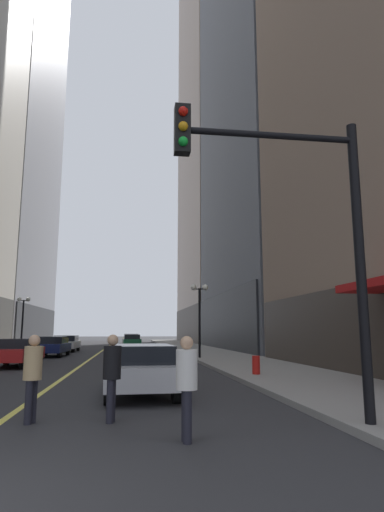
{
  "coord_description": "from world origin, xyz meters",
  "views": [
    {
      "loc": [
        2.37,
        -4.21,
        1.69
      ],
      "look_at": [
        7.02,
        29.18,
        7.47
      ],
      "focal_mm": 30.68,
      "sensor_mm": 36.0,
      "label": 1
    }
  ],
  "objects_px": {
    "car_red": "(15,351)",
    "fire_hydrant_right": "(256,367)",
    "pedestrian_in_white_shirt": "(187,380)",
    "pedestrian_in_black_coat": "(112,371)",
    "car_green": "(132,340)",
    "pedestrian_in_tan_trench": "(33,371)",
    "street_lamp_left_far": "(23,312)",
    "car_yellow": "(131,339)",
    "car_silver": "(140,367)",
    "street_lamp_right_mid": "(199,304)",
    "car_navy": "(53,346)",
    "car_white": "(66,343)",
    "traffic_light_near_right": "(302,214)"
  },
  "relations": [
    {
      "from": "pedestrian_in_black_coat",
      "to": "car_silver",
      "type": "bearing_deg",
      "value": 79.85
    },
    {
      "from": "car_red",
      "to": "traffic_light_near_right",
      "type": "height_order",
      "value": "traffic_light_near_right"
    },
    {
      "from": "pedestrian_in_white_shirt",
      "to": "street_lamp_left_far",
      "type": "bearing_deg",
      "value": 107.49
    },
    {
      "from": "car_white",
      "to": "car_yellow",
      "type": "relative_size",
      "value": 0.96
    },
    {
      "from": "car_navy",
      "to": "street_lamp_right_mid",
      "type": "distance_m",
      "value": 10.77
    },
    {
      "from": "car_silver",
      "to": "car_green",
      "type": "height_order",
      "value": "same"
    },
    {
      "from": "car_yellow",
      "to": "street_lamp_right_mid",
      "type": "bearing_deg",
      "value": -82.84
    },
    {
      "from": "car_silver",
      "to": "traffic_light_near_right",
      "type": "distance_m",
      "value": 6.38
    },
    {
      "from": "car_red",
      "to": "street_lamp_left_far",
      "type": "relative_size",
      "value": 0.98
    },
    {
      "from": "street_lamp_right_mid",
      "to": "fire_hydrant_right",
      "type": "distance_m",
      "value": 10.39
    },
    {
      "from": "car_green",
      "to": "pedestrian_in_white_shirt",
      "type": "distance_m",
      "value": 39.81
    },
    {
      "from": "pedestrian_in_white_shirt",
      "to": "pedestrian_in_black_coat",
      "type": "xyz_separation_m",
      "value": [
        -1.22,
        1.66,
        0.01
      ]
    },
    {
      "from": "car_yellow",
      "to": "pedestrian_in_tan_trench",
      "type": "bearing_deg",
      "value": -92.34
    },
    {
      "from": "street_lamp_right_mid",
      "to": "car_yellow",
      "type": "bearing_deg",
      "value": 97.16
    },
    {
      "from": "car_yellow",
      "to": "fire_hydrant_right",
      "type": "height_order",
      "value": "car_yellow"
    },
    {
      "from": "pedestrian_in_tan_trench",
      "to": "street_lamp_left_far",
      "type": "bearing_deg",
      "value": 103.56
    },
    {
      "from": "car_red",
      "to": "fire_hydrant_right",
      "type": "relative_size",
      "value": 5.41
    },
    {
      "from": "car_navy",
      "to": "car_red",
      "type": "bearing_deg",
      "value": -92.13
    },
    {
      "from": "car_silver",
      "to": "traffic_light_near_right",
      "type": "bearing_deg",
      "value": -61.34
    },
    {
      "from": "pedestrian_in_tan_trench",
      "to": "fire_hydrant_right",
      "type": "bearing_deg",
      "value": 47.72
    },
    {
      "from": "car_navy",
      "to": "traffic_light_near_right",
      "type": "xyz_separation_m",
      "value": [
        8.1,
        -23.62,
        3.02
      ]
    },
    {
      "from": "pedestrian_in_tan_trench",
      "to": "fire_hydrant_right",
      "type": "xyz_separation_m",
      "value": [
        6.33,
        6.96,
        -0.54
      ]
    },
    {
      "from": "pedestrian_in_black_coat",
      "to": "fire_hydrant_right",
      "type": "xyz_separation_m",
      "value": [
        4.86,
        7.05,
        -0.54
      ]
    },
    {
      "from": "street_lamp_left_far",
      "to": "fire_hydrant_right",
      "type": "relative_size",
      "value": 5.54
    },
    {
      "from": "car_navy",
      "to": "fire_hydrant_right",
      "type": "bearing_deg",
      "value": -57.38
    },
    {
      "from": "pedestrian_in_black_coat",
      "to": "street_lamp_right_mid",
      "type": "bearing_deg",
      "value": 75.64
    },
    {
      "from": "fire_hydrant_right",
      "to": "car_white",
      "type": "bearing_deg",
      "value": 114.09
    },
    {
      "from": "pedestrian_in_white_shirt",
      "to": "street_lamp_right_mid",
      "type": "relative_size",
      "value": 0.36
    },
    {
      "from": "street_lamp_right_mid",
      "to": "fire_hydrant_right",
      "type": "height_order",
      "value": "street_lamp_right_mid"
    },
    {
      "from": "car_yellow",
      "to": "traffic_light_near_right",
      "type": "xyz_separation_m",
      "value": [
        2.83,
        -49.39,
        3.02
      ]
    },
    {
      "from": "car_silver",
      "to": "fire_hydrant_right",
      "type": "xyz_separation_m",
      "value": [
        4.24,
        3.61,
        -0.32
      ]
    },
    {
      "from": "car_silver",
      "to": "car_yellow",
      "type": "height_order",
      "value": "same"
    },
    {
      "from": "car_red",
      "to": "pedestrian_in_black_coat",
      "type": "xyz_separation_m",
      "value": [
        5.1,
        -13.67,
        0.22
      ]
    },
    {
      "from": "car_yellow",
      "to": "pedestrian_in_white_shirt",
      "type": "xyz_separation_m",
      "value": [
        0.74,
        -49.56,
        0.21
      ]
    },
    {
      "from": "car_red",
      "to": "car_navy",
      "type": "height_order",
      "value": "same"
    },
    {
      "from": "street_lamp_left_far",
      "to": "street_lamp_right_mid",
      "type": "bearing_deg",
      "value": -43.09
    },
    {
      "from": "street_lamp_left_far",
      "to": "car_navy",
      "type": "bearing_deg",
      "value": -62.05
    },
    {
      "from": "street_lamp_right_mid",
      "to": "car_green",
      "type": "bearing_deg",
      "value": 100.41
    },
    {
      "from": "car_green",
      "to": "pedestrian_in_tan_trench",
      "type": "relative_size",
      "value": 2.67
    },
    {
      "from": "car_yellow",
      "to": "street_lamp_right_mid",
      "type": "relative_size",
      "value": 1.02
    },
    {
      "from": "pedestrian_in_white_shirt",
      "to": "street_lamp_left_far",
      "type": "height_order",
      "value": "street_lamp_left_far"
    },
    {
      "from": "car_yellow",
      "to": "car_silver",
      "type": "bearing_deg",
      "value": -89.83
    },
    {
      "from": "car_yellow",
      "to": "car_red",
      "type": "bearing_deg",
      "value": -99.27
    },
    {
      "from": "street_lamp_left_far",
      "to": "fire_hydrant_right",
      "type": "distance_m",
      "value": 25.83
    },
    {
      "from": "pedestrian_in_white_shirt",
      "to": "pedestrian_in_black_coat",
      "type": "distance_m",
      "value": 2.06
    },
    {
      "from": "car_navy",
      "to": "pedestrian_in_white_shirt",
      "type": "bearing_deg",
      "value": -75.81
    },
    {
      "from": "car_green",
      "to": "fire_hydrant_right",
      "type": "relative_size",
      "value": 5.38
    },
    {
      "from": "car_red",
      "to": "street_lamp_right_mid",
      "type": "relative_size",
      "value": 0.98
    },
    {
      "from": "pedestrian_in_white_shirt",
      "to": "pedestrian_in_tan_trench",
      "type": "relative_size",
      "value": 1.0
    },
    {
      "from": "car_green",
      "to": "street_lamp_left_far",
      "type": "bearing_deg",
      "value": -134.3
    }
  ]
}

